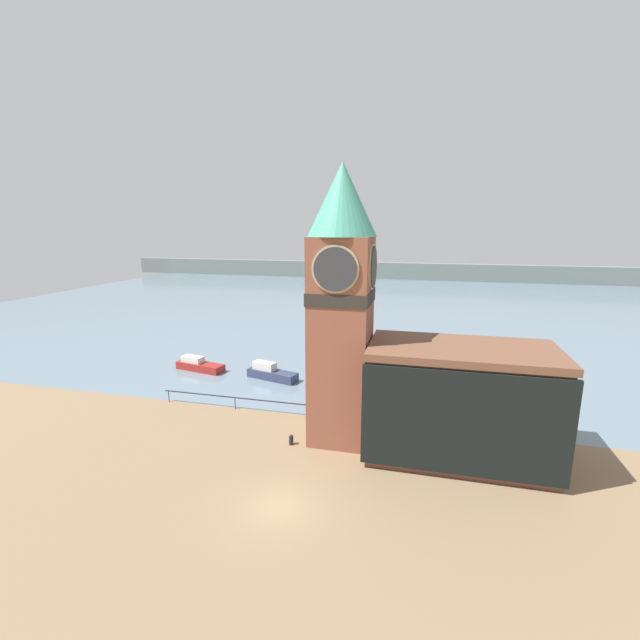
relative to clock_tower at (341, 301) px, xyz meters
name	(u,v)px	position (x,y,z in m)	size (l,w,h in m)	color
ground_plane	(280,507)	(-1.69, -8.93, -10.59)	(160.00, 160.00, 0.00)	#846B4C
water	(390,301)	(-1.69, 63.16, -10.60)	(160.00, 120.00, 0.00)	slate
far_shoreline	(401,271)	(-1.69, 103.16, -8.09)	(180.00, 3.00, 5.00)	slate
pier_railing	(235,398)	(-10.00, 2.91, -9.62)	(13.79, 0.08, 1.09)	#232328
clock_tower	(341,301)	(0.00, 0.00, 0.00)	(4.81, 4.81, 19.99)	brown
pier_building	(459,402)	(8.41, -0.48, -6.63)	(12.52, 6.90, 7.88)	brown
boat_near	(271,373)	(-9.64, 10.89, -9.95)	(5.78, 2.95, 1.73)	#333856
boat_far	(199,365)	(-18.45, 11.61, -10.03)	(5.88, 2.73, 1.48)	maroon
mooring_bollard_near	(291,439)	(-3.28, -1.91, -10.18)	(0.34, 0.34, 0.77)	black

